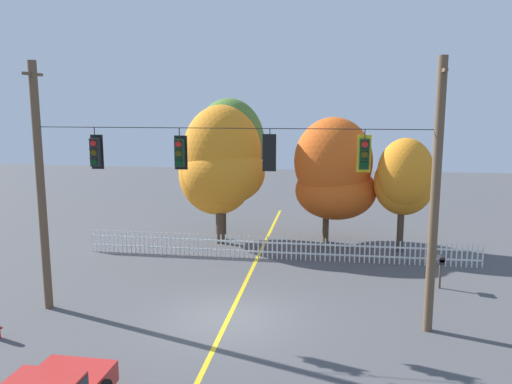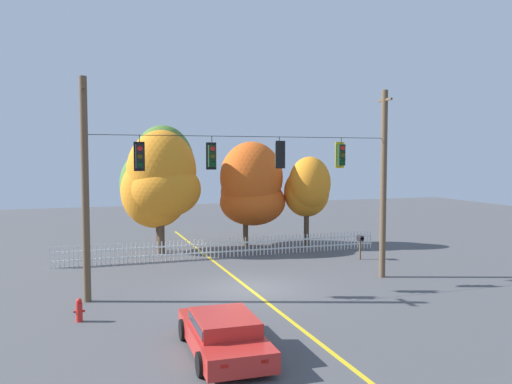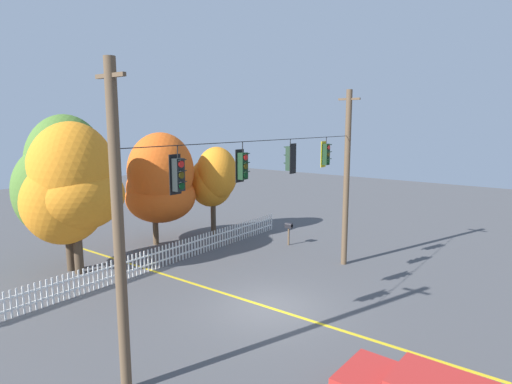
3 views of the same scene
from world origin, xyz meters
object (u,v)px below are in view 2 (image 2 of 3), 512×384
(traffic_signal_northbound_primary, at_px, (140,156))
(fire_hydrant, at_px, (79,310))
(traffic_signal_eastbound_side, at_px, (212,156))
(autumn_maple_far_west, at_px, (308,188))
(autumn_maple_mid, at_px, (160,183))
(traffic_signal_westbound_side, at_px, (341,155))
(autumn_maple_near_fence, at_px, (156,176))
(parked_car, at_px, (224,333))
(traffic_signal_northbound_secondary, at_px, (279,155))
(roadside_mailbox, at_px, (360,240))
(autumn_oak_far_east, at_px, (251,189))

(traffic_signal_northbound_primary, xyz_separation_m, fire_hydrant, (-2.36, -2.54, -5.21))
(traffic_signal_eastbound_side, xyz_separation_m, autumn_maple_far_west, (8.41, 9.12, -2.00))
(fire_hydrant, bearing_deg, traffic_signal_northbound_primary, 47.03)
(fire_hydrant, bearing_deg, autumn_maple_mid, 69.39)
(traffic_signal_westbound_side, relative_size, autumn_maple_near_fence, 0.18)
(traffic_signal_westbound_side, relative_size, parked_car, 0.29)
(traffic_signal_northbound_secondary, xyz_separation_m, autumn_maple_near_fence, (-3.82, 10.36, -1.21))
(fire_hydrant, bearing_deg, roadside_mailbox, 24.41)
(traffic_signal_northbound_secondary, height_order, autumn_maple_near_fence, autumn_maple_near_fence)
(autumn_maple_mid, relative_size, fire_hydrant, 8.86)
(traffic_signal_northbound_primary, bearing_deg, autumn_maple_near_fence, 78.81)
(autumn_maple_far_west, distance_m, parked_car, 19.04)
(traffic_signal_northbound_primary, height_order, roadside_mailbox, traffic_signal_northbound_primary)
(traffic_signal_westbound_side, relative_size, fire_hydrant, 1.68)
(autumn_maple_mid, height_order, parked_car, autumn_maple_mid)
(traffic_signal_eastbound_side, height_order, parked_car, traffic_signal_eastbound_side)
(fire_hydrant, relative_size, roadside_mailbox, 0.60)
(traffic_signal_westbound_side, height_order, fire_hydrant, traffic_signal_westbound_side)
(autumn_maple_mid, height_order, autumn_maple_far_west, autumn_maple_mid)
(traffic_signal_northbound_secondary, bearing_deg, parked_car, -122.18)
(traffic_signal_eastbound_side, relative_size, fire_hydrant, 1.71)
(traffic_signal_northbound_primary, bearing_deg, roadside_mailbox, 18.44)
(traffic_signal_westbound_side, height_order, autumn_maple_far_west, traffic_signal_westbound_side)
(traffic_signal_northbound_primary, distance_m, traffic_signal_westbound_side, 8.82)
(autumn_maple_far_west, bearing_deg, traffic_signal_northbound_secondary, -120.84)
(autumn_oak_far_east, bearing_deg, autumn_maple_near_fence, 179.07)
(traffic_signal_northbound_primary, distance_m, parked_car, 8.68)
(traffic_signal_westbound_side, distance_m, fire_hydrant, 12.62)
(autumn_maple_far_west, bearing_deg, autumn_maple_near_fence, 172.51)
(traffic_signal_westbound_side, distance_m, roadside_mailbox, 6.98)
(traffic_signal_northbound_secondary, height_order, autumn_maple_mid, autumn_maple_mid)
(traffic_signal_westbound_side, xyz_separation_m, autumn_oak_far_east, (-0.91, 10.24, -2.11))
(traffic_signal_northbound_primary, xyz_separation_m, traffic_signal_westbound_side, (8.82, 0.00, 0.06))
(autumn_maple_near_fence, bearing_deg, autumn_oak_far_east, -0.93)
(traffic_signal_northbound_secondary, relative_size, roadside_mailbox, 1.01)
(traffic_signal_eastbound_side, distance_m, autumn_maple_far_west, 12.57)
(traffic_signal_westbound_side, bearing_deg, parked_car, -136.48)
(traffic_signal_northbound_primary, xyz_separation_m, roadside_mailbox, (12.16, 4.06, -4.53))
(autumn_maple_near_fence, xyz_separation_m, autumn_maple_mid, (0.16, -0.73, -0.40))
(autumn_maple_far_west, distance_m, roadside_mailbox, 5.73)
(traffic_signal_eastbound_side, xyz_separation_m, autumn_maple_near_fence, (-0.87, 10.34, -1.15))
(autumn_oak_far_east, bearing_deg, traffic_signal_northbound_primary, -127.67)
(traffic_signal_northbound_secondary, relative_size, fire_hydrant, 1.67)
(traffic_signal_northbound_primary, relative_size, autumn_oak_far_east, 0.22)
(autumn_maple_mid, bearing_deg, traffic_signal_northbound_primary, -102.92)
(autumn_maple_near_fence, bearing_deg, roadside_mailbox, -31.83)
(traffic_signal_eastbound_side, bearing_deg, traffic_signal_northbound_secondary, -0.36)
(autumn_maple_near_fence, xyz_separation_m, roadside_mailbox, (10.12, -6.28, -3.39))
(autumn_oak_far_east, relative_size, parked_car, 1.42)
(autumn_oak_far_east, xyz_separation_m, roadside_mailbox, (4.26, -6.19, -2.48))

